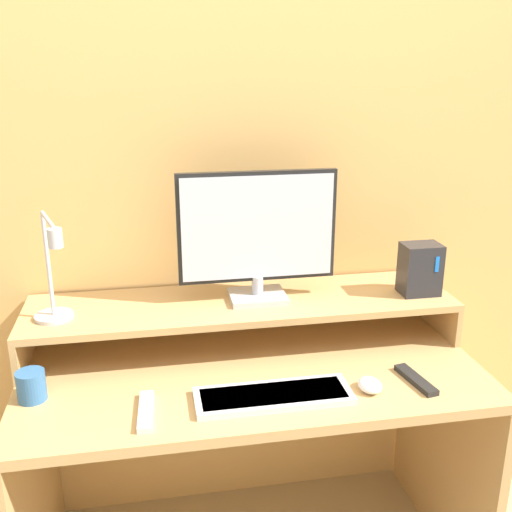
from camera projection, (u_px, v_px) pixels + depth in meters
wall_back at (231, 169)px, 1.96m from camera, size 6.00×0.05×2.50m
desk at (252, 424)px, 1.84m from camera, size 1.34×0.67×0.72m
monitor_shelf at (242, 306)px, 1.90m from camera, size 1.34×0.34×0.14m
monitor at (257, 234)px, 1.84m from camera, size 0.49×0.15×0.41m
desk_lamp at (53, 283)px, 1.68m from camera, size 0.13×0.25×0.33m
router_dock at (420, 269)px, 1.92m from camera, size 0.12×0.09×0.17m
keyboard at (273, 396)px, 1.60m from camera, size 0.42×0.14×0.02m
mouse at (370, 385)px, 1.64m from camera, size 0.06×0.08×0.03m
remote_control at (146, 411)px, 1.54m from camera, size 0.05×0.18×0.02m
remote_secondary at (416, 380)px, 1.69m from camera, size 0.06×0.17×0.02m
mug at (31, 386)px, 1.59m from camera, size 0.08×0.08×0.08m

